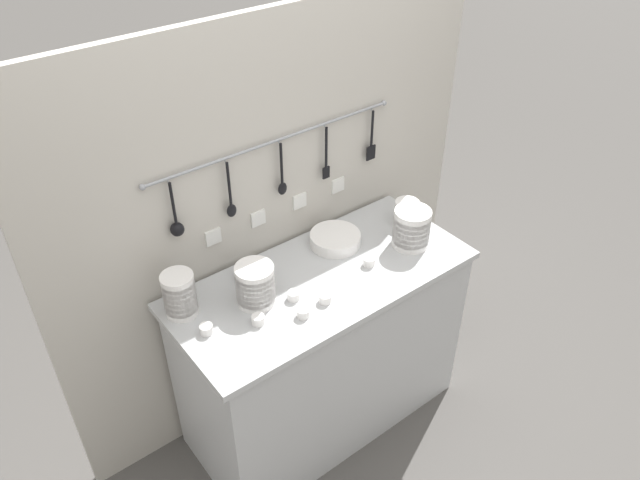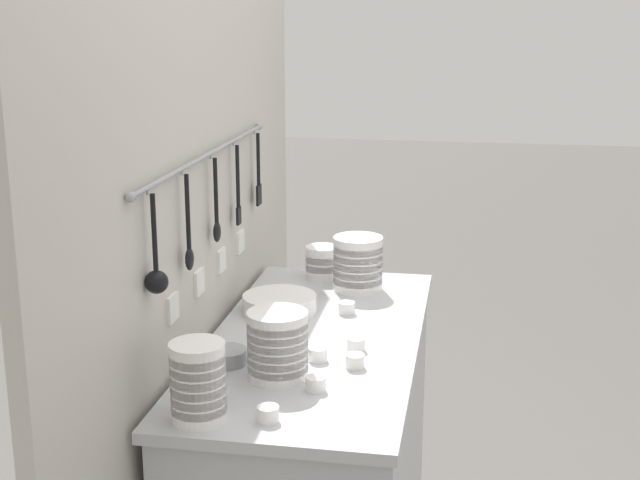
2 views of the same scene
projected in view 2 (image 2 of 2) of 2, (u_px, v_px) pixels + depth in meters
counter at (316, 476)px, 2.70m from camera, size 1.33×0.60×0.91m
back_wall at (204, 306)px, 2.62m from camera, size 2.13×0.09×1.96m
bowl_stack_short_front at (278, 345)px, 2.27m from camera, size 0.16×0.16×0.18m
bowl_stack_tall_left at (358, 263)px, 2.98m from camera, size 0.17×0.17×0.18m
bowl_stack_wide_centre at (322, 262)px, 3.12m from camera, size 0.12×0.12×0.11m
bowl_stack_nested_right at (198, 382)px, 2.04m from camera, size 0.13×0.13×0.19m
plate_stack at (280, 303)px, 2.78m from camera, size 0.23×0.23×0.05m
steel_mixing_bowl at (226, 356)px, 2.38m from camera, size 0.11×0.11×0.04m
cup_edge_near at (318, 354)px, 2.40m from camera, size 0.05×0.05×0.04m
cup_edge_far at (356, 344)px, 2.47m from camera, size 0.05×0.05×0.04m
cup_mid_row at (316, 384)px, 2.21m from camera, size 0.05×0.05×0.04m
cup_front_left at (355, 361)px, 2.35m from camera, size 0.05×0.05×0.04m
cup_back_right at (268, 414)px, 2.05m from camera, size 0.05×0.05×0.04m
cup_by_caddy at (347, 308)px, 2.77m from camera, size 0.05×0.05×0.04m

